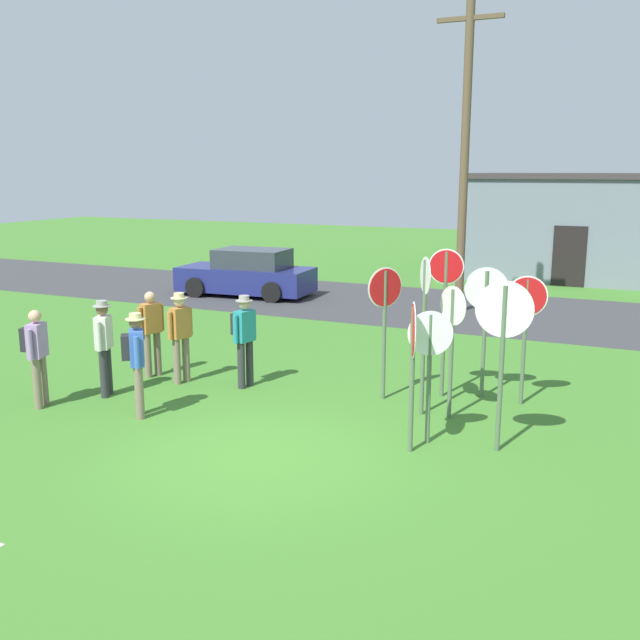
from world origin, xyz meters
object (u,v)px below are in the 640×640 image
(stop_sign_nearest, at_px, (385,311))
(person_holding_notes, at_px, (36,351))
(stop_sign_rear_right, at_px, (413,350))
(stop_sign_leaning_right, at_px, (424,313))
(utility_pole, at_px, (465,153))
(parked_car_on_street, at_px, (247,274))
(person_on_left, at_px, (151,329))
(stop_sign_leaning_left, at_px, (503,335))
(stop_sign_center_cluster, at_px, (452,331))
(person_with_sunhat, at_px, (104,342))
(stop_sign_tallest, at_px, (526,318))
(person_in_teal, at_px, (244,334))
(stop_sign_rear_left, at_px, (445,301))
(person_in_dark_shirt, at_px, (180,332))
(stop_sign_low_front, at_px, (486,309))
(stop_sign_far_back, at_px, (430,355))
(person_in_blue, at_px, (136,357))

(stop_sign_nearest, xyz_separation_m, person_holding_notes, (-5.20, -2.86, -0.61))
(stop_sign_rear_right, height_order, stop_sign_leaning_right, stop_sign_leaning_right)
(utility_pole, xyz_separation_m, parked_car_on_street, (-6.87, -0.18, -3.75))
(person_on_left, bearing_deg, stop_sign_leaning_left, -8.35)
(stop_sign_center_cluster, relative_size, person_holding_notes, 1.29)
(parked_car_on_street, height_order, stop_sign_leaning_right, stop_sign_leaning_right)
(parked_car_on_street, bearing_deg, stop_sign_center_cluster, -44.43)
(stop_sign_leaning_right, distance_m, person_on_left, 5.50)
(stop_sign_nearest, bearing_deg, person_with_sunhat, -157.41)
(stop_sign_tallest, bearing_deg, person_on_left, -169.33)
(person_in_teal, bearing_deg, person_holding_notes, -136.76)
(stop_sign_rear_left, xyz_separation_m, person_in_dark_shirt, (-4.72, -1.26, -0.76))
(stop_sign_low_front, xyz_separation_m, stop_sign_tallest, (0.70, -0.11, -0.08))
(stop_sign_rear_right, relative_size, stop_sign_far_back, 1.10)
(stop_sign_tallest, distance_m, person_in_teal, 5.02)
(stop_sign_center_cluster, distance_m, stop_sign_tallest, 1.56)
(stop_sign_low_front, bearing_deg, stop_sign_rear_right, -97.51)
(stop_sign_low_front, xyz_separation_m, stop_sign_center_cluster, (-0.24, -1.34, -0.14))
(stop_sign_leaning_left, bearing_deg, parked_car_on_street, 135.27)
(stop_sign_leaning_right, xyz_separation_m, person_in_dark_shirt, (-4.68, -0.17, -0.74))
(stop_sign_low_front, xyz_separation_m, person_in_blue, (-4.90, -3.42, -0.59))
(stop_sign_low_front, bearing_deg, stop_sign_center_cluster, -100.35)
(stop_sign_low_front, relative_size, person_in_blue, 1.34)
(person_holding_notes, distance_m, person_with_sunhat, 1.14)
(stop_sign_rear_left, bearing_deg, stop_sign_leaning_left, -56.80)
(parked_car_on_street, xyz_separation_m, stop_sign_leaning_left, (9.90, -9.81, 1.03))
(stop_sign_center_cluster, xyz_separation_m, stop_sign_rear_right, (-0.15, -1.64, 0.05))
(utility_pole, height_order, person_in_blue, utility_pole)
(stop_sign_tallest, xyz_separation_m, person_in_teal, (-4.86, -1.15, -0.51))
(stop_sign_nearest, bearing_deg, person_on_left, -173.15)
(stop_sign_far_back, xyz_separation_m, stop_sign_tallest, (0.98, 2.41, 0.18))
(person_holding_notes, distance_m, person_in_dark_shirt, 2.58)
(stop_sign_nearest, distance_m, person_on_left, 4.67)
(stop_sign_center_cluster, bearing_deg, person_in_teal, 178.78)
(stop_sign_leaning_right, distance_m, person_in_teal, 3.53)
(utility_pole, bearing_deg, stop_sign_rear_left, -78.26)
(stop_sign_nearest, distance_m, person_with_sunhat, 5.00)
(stop_sign_rear_left, height_order, stop_sign_tallest, stop_sign_rear_left)
(stop_sign_low_front, bearing_deg, stop_sign_rear_left, -157.84)
(parked_car_on_street, bearing_deg, utility_pole, 1.49)
(stop_sign_leaning_left, bearing_deg, stop_sign_low_front, 107.13)
(stop_sign_tallest, xyz_separation_m, person_holding_notes, (-7.47, -3.60, -0.54))
(stop_sign_center_cluster, bearing_deg, person_holding_notes, -160.03)
(stop_sign_low_front, xyz_separation_m, person_with_sunhat, (-6.14, -2.76, -0.61))
(stop_sign_center_cluster, distance_m, person_on_left, 5.93)
(stop_sign_leaning_right, bearing_deg, utility_pole, 100.05)
(person_holding_notes, xyz_separation_m, person_with_sunhat, (0.62, 0.95, 0.00))
(stop_sign_rear_left, xyz_separation_m, stop_sign_center_cluster, (0.42, -1.07, -0.28))
(parked_car_on_street, xyz_separation_m, stop_sign_nearest, (7.60, -8.25, 0.90))
(stop_sign_rear_right, bearing_deg, stop_sign_rear_left, 95.63)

